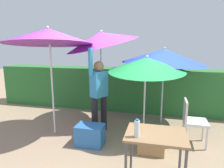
# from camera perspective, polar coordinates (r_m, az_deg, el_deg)

# --- Properties ---
(ground_plane) EXTENTS (24.00, 24.00, 0.00)m
(ground_plane) POSITION_cam_1_polar(r_m,az_deg,el_deg) (4.31, -0.97, -15.28)
(ground_plane) COLOR #9E8466
(hedge_row) EXTENTS (8.00, 0.70, 1.26)m
(hedge_row) POSITION_cam_1_polar(r_m,az_deg,el_deg) (5.91, 3.74, -1.46)
(hedge_row) COLOR #2D7033
(hedge_row) RESTS_ON ground_plane
(umbrella_rainbow) EXTENTS (1.57, 1.59, 1.77)m
(umbrella_rainbow) POSITION_cam_1_polar(r_m,az_deg,el_deg) (4.01, 10.06, 5.69)
(umbrella_rainbow) COLOR silver
(umbrella_rainbow) RESTS_ON ground_plane
(umbrella_orange) EXTENTS (2.04, 2.03, 1.90)m
(umbrella_orange) POSITION_cam_1_polar(r_m,az_deg,el_deg) (4.89, 15.09, 7.89)
(umbrella_orange) COLOR silver
(umbrella_orange) RESTS_ON ground_plane
(umbrella_yellow) EXTENTS (1.87, 1.83, 2.54)m
(umbrella_yellow) POSITION_cam_1_polar(r_m,az_deg,el_deg) (4.83, -3.25, 13.17)
(umbrella_yellow) COLOR silver
(umbrella_yellow) RESTS_ON ground_plane
(umbrella_navy) EXTENTS (1.81, 1.81, 2.36)m
(umbrella_navy) POSITION_cam_1_polar(r_m,az_deg,el_deg) (4.26, -18.16, 13.18)
(umbrella_navy) COLOR silver
(umbrella_navy) RESTS_ON ground_plane
(person_vendor) EXTENTS (0.37, 0.53, 1.88)m
(person_vendor) POSITION_cam_1_polar(r_m,az_deg,el_deg) (4.27, -3.85, -2.19)
(person_vendor) COLOR black
(person_vendor) RESTS_ON ground_plane
(chair_plastic) EXTENTS (0.45, 0.45, 0.89)m
(chair_plastic) POSITION_cam_1_polar(r_m,az_deg,el_deg) (4.14, 22.40, -9.59)
(chair_plastic) COLOR silver
(chair_plastic) RESTS_ON ground_plane
(cooler_box) EXTENTS (0.53, 0.36, 0.41)m
(cooler_box) POSITION_cam_1_polar(r_m,az_deg,el_deg) (3.94, -6.46, -14.69)
(cooler_box) COLOR #2D6BB7
(cooler_box) RESTS_ON ground_plane
(crate_cardboard) EXTENTS (0.47, 0.35, 0.33)m
(crate_cardboard) POSITION_cam_1_polar(r_m,az_deg,el_deg) (3.76, 11.45, -16.88)
(crate_cardboard) COLOR #9E7A4C
(crate_cardboard) RESTS_ON ground_plane
(folding_table) EXTENTS (0.80, 0.60, 0.77)m
(folding_table) POSITION_cam_1_polar(r_m,az_deg,el_deg) (2.77, 12.73, -15.80)
(folding_table) COLOR #4C4C51
(folding_table) RESTS_ON ground_plane
(bottle_water) EXTENTS (0.07, 0.07, 0.24)m
(bottle_water) POSITION_cam_1_polar(r_m,az_deg,el_deg) (2.54, 7.35, -12.88)
(bottle_water) COLOR silver
(bottle_water) RESTS_ON folding_table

